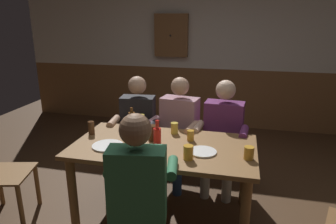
% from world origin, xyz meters
% --- Properties ---
extents(ground_plane, '(7.78, 7.78, 0.00)m').
position_xyz_m(ground_plane, '(0.00, 0.00, 0.00)').
color(ground_plane, '#4C331E').
extents(back_wall_upper, '(6.49, 0.12, 1.56)m').
position_xyz_m(back_wall_upper, '(0.00, 2.78, 1.79)').
color(back_wall_upper, beige).
extents(back_wall_wainscot, '(6.49, 0.12, 1.01)m').
position_xyz_m(back_wall_wainscot, '(0.00, 2.78, 0.51)').
color(back_wall_wainscot, brown).
rests_on(back_wall_wainscot, ground_plane).
extents(dining_table, '(1.66, 0.89, 0.74)m').
position_xyz_m(dining_table, '(0.00, -0.00, 0.63)').
color(dining_table, brown).
rests_on(dining_table, ground_plane).
extents(person_0, '(0.55, 0.54, 1.21)m').
position_xyz_m(person_0, '(-0.49, 0.67, 0.67)').
color(person_0, black).
rests_on(person_0, ground_plane).
extents(person_1, '(0.59, 0.58, 1.23)m').
position_xyz_m(person_1, '(-0.01, 0.67, 0.67)').
color(person_1, '#B78493').
rests_on(person_1, ground_plane).
extents(person_2, '(0.58, 0.55, 1.22)m').
position_xyz_m(person_2, '(0.49, 0.67, 0.67)').
color(person_2, '#6B2D66').
rests_on(person_2, ground_plane).
extents(person_3, '(0.58, 0.55, 1.26)m').
position_xyz_m(person_3, '(-0.01, -0.68, 0.69)').
color(person_3, '#33724C').
rests_on(person_3, ground_plane).
extents(condiment_caddy, '(0.14, 0.10, 0.05)m').
position_xyz_m(condiment_caddy, '(-0.27, 0.01, 0.76)').
color(condiment_caddy, '#B2B7BC').
rests_on(condiment_caddy, dining_table).
extents(plate_0, '(0.28, 0.28, 0.01)m').
position_xyz_m(plate_0, '(-0.48, -0.15, 0.74)').
color(plate_0, white).
rests_on(plate_0, dining_table).
extents(plate_1, '(0.24, 0.24, 0.01)m').
position_xyz_m(plate_1, '(0.37, -0.08, 0.74)').
color(plate_1, white).
rests_on(plate_1, dining_table).
extents(bottle_0, '(0.07, 0.07, 0.23)m').
position_xyz_m(bottle_0, '(-0.06, 0.01, 0.82)').
color(bottle_0, red).
rests_on(bottle_0, dining_table).
extents(bottle_1, '(0.07, 0.07, 0.26)m').
position_xyz_m(bottle_1, '(-0.40, 0.25, 0.84)').
color(bottle_1, '#593314').
rests_on(bottle_1, dining_table).
extents(pint_glass_0, '(0.07, 0.07, 0.14)m').
position_xyz_m(pint_glass_0, '(-0.20, -0.19, 0.81)').
color(pint_glass_0, '#E5C64C').
rests_on(pint_glass_0, dining_table).
extents(pint_glass_1, '(0.08, 0.08, 0.11)m').
position_xyz_m(pint_glass_1, '(0.75, -0.12, 0.79)').
color(pint_glass_1, gold).
rests_on(pint_glass_1, dining_table).
extents(pint_glass_2, '(0.07, 0.07, 0.11)m').
position_xyz_m(pint_glass_2, '(0.03, 0.30, 0.79)').
color(pint_glass_2, '#E5C64C').
rests_on(pint_glass_2, dining_table).
extents(pint_glass_3, '(0.08, 0.08, 0.15)m').
position_xyz_m(pint_glass_3, '(-0.13, 0.09, 0.81)').
color(pint_glass_3, '#4C2D19').
rests_on(pint_glass_3, dining_table).
extents(pint_glass_4, '(0.08, 0.08, 0.12)m').
position_xyz_m(pint_glass_4, '(0.27, -0.24, 0.80)').
color(pint_glass_4, gold).
rests_on(pint_glass_4, dining_table).
extents(pint_glass_5, '(0.06, 0.06, 0.13)m').
position_xyz_m(pint_glass_5, '(-0.76, 0.09, 0.80)').
color(pint_glass_5, '#4C2D19').
rests_on(pint_glass_5, dining_table).
extents(pint_glass_6, '(0.07, 0.07, 0.10)m').
position_xyz_m(pint_glass_6, '(0.22, 0.16, 0.79)').
color(pint_glass_6, gold).
rests_on(pint_glass_6, dining_table).
extents(pint_glass_7, '(0.07, 0.07, 0.15)m').
position_xyz_m(pint_glass_7, '(-0.33, 0.37, 0.81)').
color(pint_glass_7, '#E5C64C').
rests_on(pint_glass_7, dining_table).
extents(wall_dart_cabinet, '(0.56, 0.15, 0.70)m').
position_xyz_m(wall_dart_cabinet, '(-0.53, 2.65, 1.56)').
color(wall_dart_cabinet, brown).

